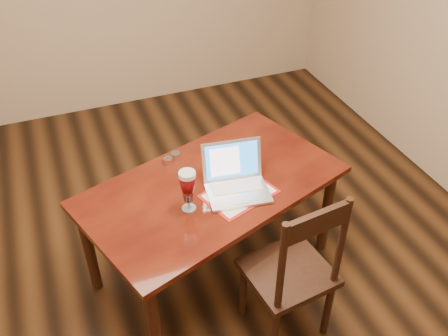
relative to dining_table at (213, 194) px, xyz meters
name	(u,v)px	position (x,y,z in m)	size (l,w,h in m)	color
ground	(191,278)	(-0.18, -0.05, -0.65)	(5.00, 5.00, 0.00)	black
room_shell	(176,28)	(-0.18, -0.05, 1.11)	(4.51, 5.01, 2.71)	tan
dining_table	(213,194)	(0.00, 0.00, 0.00)	(1.76, 1.34, 1.00)	#54190B
dining_chair	(292,272)	(0.24, -0.62, -0.15)	(0.50, 0.48, 1.07)	black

